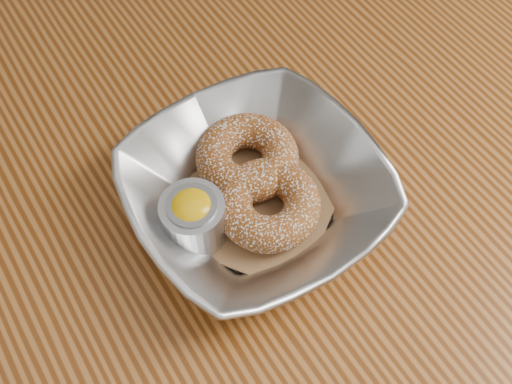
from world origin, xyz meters
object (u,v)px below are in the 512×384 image
donut_front (268,204)px  ramekin (193,218)px  donut_back (247,157)px  table (317,188)px  serving_bowl (256,192)px

donut_front → ramekin: (-0.07, 0.02, 0.01)m
donut_back → donut_front: bearing=-102.2°
donut_back → table: bearing=-4.6°
donut_front → ramekin: size_ratio=1.68×
serving_bowl → donut_back: bearing=69.2°
serving_bowl → donut_front: size_ratio=2.40×
donut_front → table: bearing=24.8°
table → ramekin: 0.22m
serving_bowl → donut_front: bearing=-79.8°
donut_back → ramekin: ramekin is taller
serving_bowl → donut_front: (0.00, -0.02, -0.00)m
serving_bowl → donut_back: 0.04m
table → donut_back: bearing=175.4°
table → serving_bowl: (-0.11, -0.03, 0.13)m
table → donut_back: (-0.09, 0.01, 0.13)m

